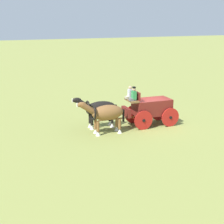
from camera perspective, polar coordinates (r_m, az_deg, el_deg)
ground_plane at (r=23.23m, az=6.74°, el=-2.15°), size 220.00×220.00×0.00m
show_wagon at (r=22.81m, az=6.47°, el=0.77°), size 5.56×2.00×2.83m
draft_horse_near at (r=20.91m, az=-1.12°, el=-0.24°), size 3.13×1.17×2.19m
draft_horse_off at (r=22.09m, az=-2.29°, el=0.58°), size 3.09×1.04×2.18m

